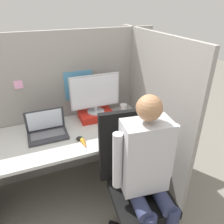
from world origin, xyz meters
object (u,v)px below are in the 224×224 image
coffee_mug (123,109)px  carrot_toy (84,143)px  office_chair (134,178)px  person (148,171)px  paper_box (96,115)px  laptop (47,131)px  monitor (95,93)px  stapler (138,118)px

coffee_mug → carrot_toy: bearing=-143.6°
office_chair → person: 0.27m
paper_box → office_chair: size_ratio=0.31×
paper_box → coffee_mug: coffee_mug is taller
carrot_toy → coffee_mug: 0.72m
laptop → person: person is taller
paper_box → monitor: bearing=90.0°
carrot_toy → monitor: bearing=59.1°
stapler → coffee_mug: size_ratio=1.48×
paper_box → coffee_mug: size_ratio=3.49×
laptop → person: 1.02m
laptop → stapler: 0.94m
office_chair → person: (0.02, -0.16, 0.21)m
carrot_toy → office_chair: bearing=-51.8°
person → paper_box: bearing=94.1°
monitor → person: person is taller
stapler → person: bearing=-113.5°
stapler → office_chair: bearing=-120.3°
person → coffee_mug: person is taller
stapler → person: person is taller
paper_box → coffee_mug: 0.33m
office_chair → coffee_mug: (0.28, 0.82, 0.21)m
monitor → laptop: 0.60m
laptop → carrot_toy: laptop is taller
coffee_mug → paper_box: bearing=-179.2°
paper_box → laptop: laptop is taller
paper_box → carrot_toy: size_ratio=2.52×
paper_box → person: (0.07, -0.97, 0.02)m
carrot_toy → coffee_mug: size_ratio=1.38×
monitor → office_chair: (0.05, -0.82, -0.45)m
paper_box → coffee_mug: bearing=0.8°
monitor → office_chair: bearing=-86.5°
monitor → stapler: bearing=-27.7°
office_chair → coffee_mug: size_ratio=11.21×
stapler → carrot_toy: 0.69m
carrot_toy → office_chair: size_ratio=0.12×
paper_box → laptop: 0.55m
coffee_mug → office_chair: bearing=-108.7°
laptop → carrot_toy: (0.28, -0.28, -0.03)m
carrot_toy → coffee_mug: (0.58, 0.43, 0.03)m
coffee_mug → stapler: bearing=-70.5°
paper_box → person: person is taller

